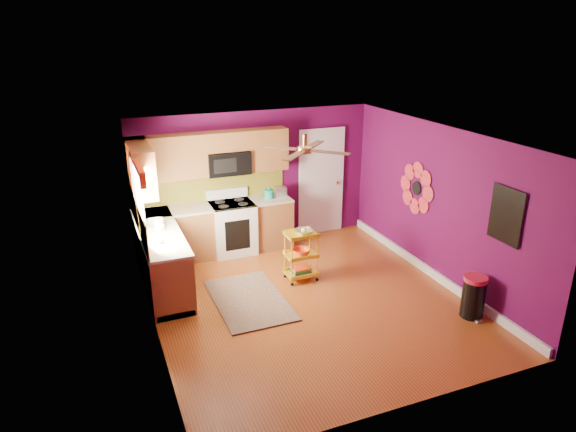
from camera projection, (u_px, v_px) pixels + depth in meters
name	position (u px, v px, depth m)	size (l,w,h in m)	color
ground	(308.00, 300.00, 7.77)	(5.00, 5.00, 0.00)	brown
room_envelope	(312.00, 198.00, 7.21)	(4.54, 5.04, 2.52)	#500941
lower_cabinets	(193.00, 243.00, 8.73)	(2.81, 2.31, 0.94)	brown
electric_range	(232.00, 227.00, 9.30)	(0.76, 0.66, 1.13)	white
upper_cabinetry	(190.00, 160.00, 8.60)	(2.80, 2.30, 1.26)	brown
left_window	(138.00, 188.00, 7.30)	(0.08, 1.35, 1.08)	white
panel_door	(321.00, 183.00, 10.03)	(0.95, 0.11, 2.15)	white
right_wall_art	(453.00, 199.00, 7.75)	(0.04, 2.74, 1.04)	black
ceiling_fan	(305.00, 149.00, 7.15)	(1.01, 1.01, 0.26)	#BF8C3F
shag_rug	(249.00, 300.00, 7.76)	(1.02, 1.66, 0.02)	black
rolling_cart	(302.00, 253.00, 8.27)	(0.50, 0.36, 0.90)	yellow
trash_can	(473.00, 297.00, 7.25)	(0.38, 0.39, 0.62)	black
teal_kettle	(269.00, 194.00, 9.38)	(0.18, 0.18, 0.21)	#139082
toaster	(280.00, 192.00, 9.49)	(0.22, 0.15, 0.18)	beige
soap_bottle_a	(157.00, 224.00, 7.90)	(0.09, 0.09, 0.20)	#EA3F72
soap_bottle_b	(161.00, 224.00, 7.93)	(0.13, 0.13, 0.16)	white
counter_dish	(156.00, 222.00, 8.15)	(0.28, 0.28, 0.07)	white
counter_cup	(159.00, 241.00, 7.42)	(0.11, 0.11, 0.09)	white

